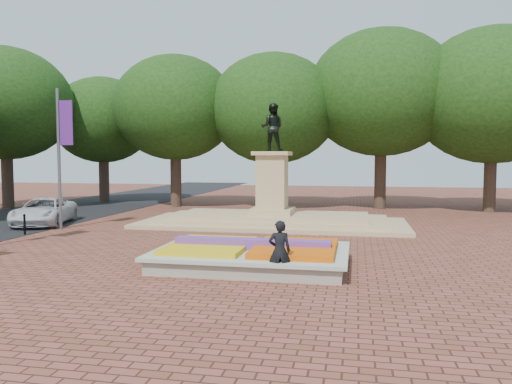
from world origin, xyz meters
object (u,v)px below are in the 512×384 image
at_px(van, 44,211).
at_px(pedestrian, 280,251).
at_px(flower_bed, 253,255).
at_px(monument, 272,209).

bearing_deg(van, pedestrian, -50.59).
xyz_separation_m(flower_bed, pedestrian, (1.18, -1.81, 0.51)).
relative_size(flower_bed, van, 1.23).
distance_m(flower_bed, van, 15.18).
relative_size(monument, pedestrian, 7.86).
height_order(flower_bed, van, van).
xyz_separation_m(van, pedestrian, (14.20, -9.59, 0.18)).
relative_size(flower_bed, pedestrian, 3.54).
distance_m(flower_bed, pedestrian, 2.22).
xyz_separation_m(flower_bed, monument, (-1.03, 10.00, 0.50)).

